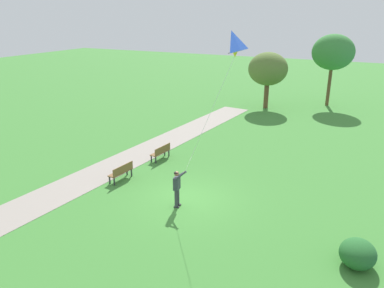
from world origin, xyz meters
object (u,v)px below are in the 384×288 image
at_px(park_bench_near_walkway, 121,171).
at_px(tree_treeline_right, 333,52).
at_px(flying_kite, 231,44).
at_px(tree_behind_path, 268,69).
at_px(lakeside_shrub, 358,254).
at_px(person_kite_flyer, 177,186).
at_px(park_bench_far_walkway, 161,151).

bearing_deg(park_bench_near_walkway, tree_treeline_right, 72.22).
bearing_deg(tree_treeline_right, park_bench_near_walkway, -107.78).
bearing_deg(tree_treeline_right, flying_kite, -92.57).
distance_m(tree_behind_path, lakeside_shrub, 23.26).
xyz_separation_m(flying_kite, tree_behind_path, (-3.91, 19.81, -3.69)).
height_order(person_kite_flyer, flying_kite, flying_kite).
bearing_deg(flying_kite, tree_treeline_right, 87.43).
distance_m(park_bench_near_walkway, lakeside_shrub, 11.81).
distance_m(park_bench_far_walkway, lakeside_shrub, 12.60).
height_order(flying_kite, tree_treeline_right, flying_kite).
relative_size(park_bench_far_walkway, tree_treeline_right, 0.23).
bearing_deg(park_bench_near_walkway, person_kite_flyer, -16.33).
xyz_separation_m(park_bench_far_walkway, lakeside_shrub, (11.30, -5.57, -0.03)).
bearing_deg(tree_treeline_right, lakeside_shrub, -79.96).
relative_size(flying_kite, lakeside_shrub, 4.11).
height_order(person_kite_flyer, tree_behind_path, tree_behind_path).
bearing_deg(person_kite_flyer, flying_kite, 9.11).
xyz_separation_m(park_bench_near_walkway, tree_treeline_right, (7.25, 22.61, 4.42)).
relative_size(person_kite_flyer, park_bench_near_walkway, 1.19).
distance_m(park_bench_far_walkway, tree_behind_path, 15.93).
bearing_deg(tree_treeline_right, tree_behind_path, -143.94).
distance_m(flying_kite, tree_behind_path, 20.52).
distance_m(person_kite_flyer, park_bench_far_walkway, 5.95).
height_order(flying_kite, park_bench_near_walkway, flying_kite).
height_order(flying_kite, lakeside_shrub, flying_kite).
bearing_deg(flying_kite, park_bench_far_walkway, 143.81).
bearing_deg(park_bench_far_walkway, lakeside_shrub, -26.22).
bearing_deg(person_kite_flyer, lakeside_shrub, -6.81).
relative_size(park_bench_near_walkway, lakeside_shrub, 1.05).
relative_size(person_kite_flyer, flying_kite, 0.31).
bearing_deg(park_bench_near_walkway, lakeside_shrub, -10.15).
relative_size(park_bench_near_walkway, park_bench_far_walkway, 1.00).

